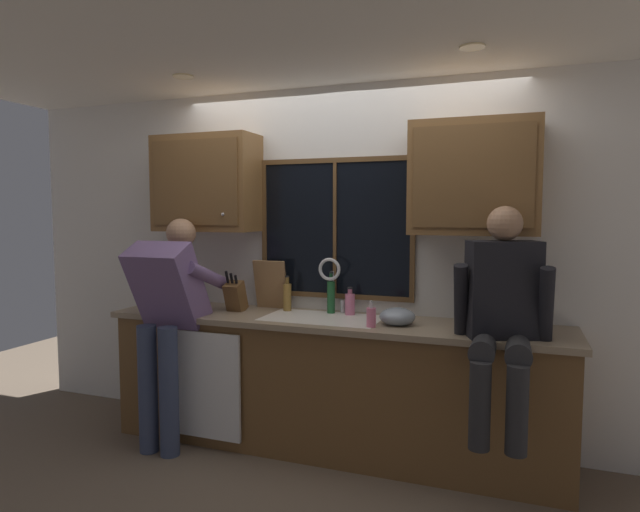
# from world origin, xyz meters

# --- Properties ---
(back_wall) EXTENTS (5.49, 0.12, 2.55)m
(back_wall) POSITION_xyz_m (0.00, 0.06, 1.27)
(back_wall) COLOR silver
(back_wall) RESTS_ON floor
(ceiling_downlight_left) EXTENTS (0.14, 0.14, 0.01)m
(ceiling_downlight_left) POSITION_xyz_m (-0.93, -0.60, 2.54)
(ceiling_downlight_left) COLOR #FFEAB2
(ceiling_downlight_right) EXTENTS (0.14, 0.14, 0.01)m
(ceiling_downlight_right) POSITION_xyz_m (0.93, -0.60, 2.54)
(ceiling_downlight_right) COLOR #FFEAB2
(window_glass) EXTENTS (1.10, 0.02, 0.95)m
(window_glass) POSITION_xyz_m (-0.05, -0.01, 1.52)
(window_glass) COLOR black
(window_frame_top) EXTENTS (1.17, 0.02, 0.04)m
(window_frame_top) POSITION_xyz_m (-0.05, -0.02, 2.02)
(window_frame_top) COLOR brown
(window_frame_bottom) EXTENTS (1.17, 0.02, 0.04)m
(window_frame_bottom) POSITION_xyz_m (-0.05, -0.02, 1.03)
(window_frame_bottom) COLOR brown
(window_frame_left) EXTENTS (0.03, 0.02, 0.95)m
(window_frame_left) POSITION_xyz_m (-0.62, -0.02, 1.52)
(window_frame_left) COLOR brown
(window_frame_right) EXTENTS (0.03, 0.02, 0.95)m
(window_frame_right) POSITION_xyz_m (0.51, -0.02, 1.52)
(window_frame_right) COLOR brown
(window_mullion_center) EXTENTS (0.02, 0.02, 0.95)m
(window_mullion_center) POSITION_xyz_m (-0.05, -0.02, 1.52)
(window_mullion_center) COLOR brown
(lower_cabinet_run) EXTENTS (3.09, 0.58, 0.88)m
(lower_cabinet_run) POSITION_xyz_m (0.00, -0.29, 0.44)
(lower_cabinet_run) COLOR brown
(lower_cabinet_run) RESTS_ON floor
(countertop) EXTENTS (3.15, 0.62, 0.04)m
(countertop) POSITION_xyz_m (0.00, -0.31, 0.90)
(countertop) COLOR gray
(countertop) RESTS_ON lower_cabinet_run
(dishwasher_front) EXTENTS (0.60, 0.02, 0.74)m
(dishwasher_front) POSITION_xyz_m (-0.83, -0.61, 0.46)
(dishwasher_front) COLOR white
(upper_cabinet_left) EXTENTS (0.79, 0.36, 0.72)m
(upper_cabinet_left) POSITION_xyz_m (-1.03, -0.17, 1.86)
(upper_cabinet_left) COLOR brown
(upper_cabinet_right) EXTENTS (0.79, 0.36, 0.72)m
(upper_cabinet_right) POSITION_xyz_m (0.92, -0.17, 1.86)
(upper_cabinet_right) COLOR brown
(sink) EXTENTS (0.80, 0.46, 0.21)m
(sink) POSITION_xyz_m (-0.05, -0.30, 0.82)
(sink) COLOR white
(sink) RESTS_ON lower_cabinet_run
(faucet) EXTENTS (0.18, 0.09, 0.40)m
(faucet) POSITION_xyz_m (-0.05, -0.12, 1.17)
(faucet) COLOR silver
(faucet) RESTS_ON countertop
(person_standing) EXTENTS (0.53, 0.67, 1.60)m
(person_standing) POSITION_xyz_m (-1.07, -0.64, 0.97)
(person_standing) COLOR #384260
(person_standing) RESTS_ON floor
(person_sitting_on_counter) EXTENTS (0.54, 0.65, 1.26)m
(person_sitting_on_counter) POSITION_xyz_m (1.12, -0.57, 1.10)
(person_sitting_on_counter) COLOR #262628
(person_sitting_on_counter) RESTS_ON countertop
(knife_block) EXTENTS (0.12, 0.18, 0.32)m
(knife_block) POSITION_xyz_m (-0.74, -0.28, 1.03)
(knife_block) COLOR brown
(knife_block) RESTS_ON countertop
(cutting_board) EXTENTS (0.26, 0.10, 0.37)m
(cutting_board) POSITION_xyz_m (-0.54, -0.09, 1.10)
(cutting_board) COLOR #997047
(cutting_board) RESTS_ON countertop
(mixing_bowl) EXTENTS (0.23, 0.23, 0.12)m
(mixing_bowl) POSITION_xyz_m (0.48, -0.34, 0.97)
(mixing_bowl) COLOR #8C99A8
(mixing_bowl) RESTS_ON countertop
(soap_dispenser) EXTENTS (0.06, 0.07, 0.17)m
(soap_dispenser) POSITION_xyz_m (0.34, -0.47, 0.99)
(soap_dispenser) COLOR pink
(soap_dispenser) RESTS_ON countertop
(bottle_green_glass) EXTENTS (0.07, 0.07, 0.20)m
(bottle_green_glass) POSITION_xyz_m (0.09, -0.12, 1.00)
(bottle_green_glass) COLOR pink
(bottle_green_glass) RESTS_ON countertop
(bottle_tall_clear) EXTENTS (0.06, 0.06, 0.26)m
(bottle_tall_clear) POSITION_xyz_m (-0.38, -0.14, 1.03)
(bottle_tall_clear) COLOR olive
(bottle_tall_clear) RESTS_ON countertop
(bottle_amber_small) EXTENTS (0.06, 0.06, 0.30)m
(bottle_amber_small) POSITION_xyz_m (-0.05, -0.11, 1.04)
(bottle_amber_small) COLOR #1E592D
(bottle_amber_small) RESTS_ON countertop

